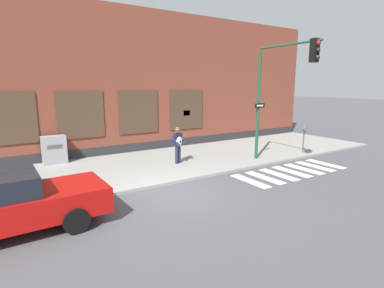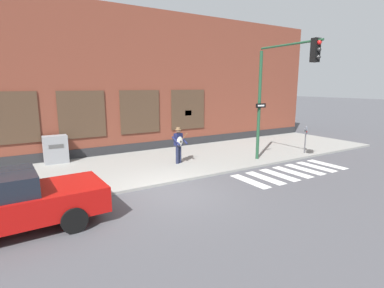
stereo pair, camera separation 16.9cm
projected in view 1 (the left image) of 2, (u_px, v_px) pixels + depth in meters
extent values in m
plane|color=#4C4C51|center=(173.00, 193.00, 10.28)|extent=(160.00, 160.00, 0.00)
cube|color=gray|center=(133.00, 167.00, 13.34)|extent=(28.00, 5.68, 0.10)
cube|color=brown|center=(98.00, 82.00, 16.62)|extent=(28.00, 4.00, 7.59)
cube|color=#28282B|center=(113.00, 151.00, 15.63)|extent=(28.00, 0.04, 0.55)
cube|color=#473323|center=(8.00, 118.00, 12.88)|extent=(2.22, 0.06, 2.30)
cube|color=black|center=(9.00, 118.00, 12.87)|extent=(2.10, 0.03, 2.18)
cube|color=#473323|center=(81.00, 115.00, 14.45)|extent=(2.22, 0.06, 2.30)
cube|color=black|center=(81.00, 115.00, 14.45)|extent=(2.10, 0.03, 2.18)
cube|color=#473323|center=(139.00, 112.00, 16.03)|extent=(2.22, 0.06, 2.30)
cube|color=black|center=(139.00, 112.00, 16.02)|extent=(2.10, 0.03, 2.18)
cube|color=#473323|center=(187.00, 110.00, 17.60)|extent=(2.22, 0.06, 2.30)
cube|color=black|center=(187.00, 110.00, 17.59)|extent=(2.10, 0.03, 2.18)
cube|color=yellow|center=(187.00, 113.00, 17.62)|extent=(0.44, 0.02, 0.30)
cube|color=silver|center=(250.00, 181.00, 11.56)|extent=(0.42, 1.90, 0.01)
cube|color=silver|center=(265.00, 178.00, 11.98)|extent=(0.42, 1.90, 0.01)
cube|color=silver|center=(279.00, 175.00, 12.40)|extent=(0.42, 1.90, 0.01)
cube|color=silver|center=(291.00, 172.00, 12.81)|extent=(0.42, 1.90, 0.01)
cube|color=silver|center=(303.00, 169.00, 13.23)|extent=(0.42, 1.90, 0.01)
cube|color=silver|center=(315.00, 166.00, 13.65)|extent=(0.42, 1.90, 0.01)
cube|color=silver|center=(325.00, 164.00, 14.07)|extent=(0.42, 1.90, 0.01)
cube|color=#B20F0C|center=(10.00, 208.00, 7.36)|extent=(4.66, 1.99, 0.68)
cube|color=silver|center=(95.00, 183.00, 9.06)|extent=(0.07, 0.24, 0.12)
cube|color=silver|center=(107.00, 194.00, 8.14)|extent=(0.07, 0.24, 0.12)
cylinder|color=black|center=(61.00, 199.00, 8.88)|extent=(0.67, 0.26, 0.66)
cylinder|color=black|center=(76.00, 220.00, 7.46)|extent=(0.67, 0.26, 0.66)
cylinder|color=#1E233D|center=(179.00, 154.00, 13.84)|extent=(0.15, 0.15, 0.84)
cylinder|color=#1E233D|center=(177.00, 155.00, 13.70)|extent=(0.15, 0.15, 0.84)
cube|color=#191E47|center=(178.00, 139.00, 13.64)|extent=(0.43, 0.32, 0.55)
sphere|color=brown|center=(178.00, 131.00, 13.57)|extent=(0.22, 0.22, 0.22)
cylinder|color=olive|center=(178.00, 130.00, 13.56)|extent=(0.28, 0.28, 0.02)
cylinder|color=olive|center=(178.00, 128.00, 13.55)|extent=(0.18, 0.18, 0.09)
cylinder|color=#191E47|center=(183.00, 140.00, 13.76)|extent=(0.23, 0.52, 0.39)
cylinder|color=#191E47|center=(176.00, 141.00, 13.41)|extent=(0.23, 0.52, 0.39)
ellipsoid|color=silver|center=(179.00, 142.00, 13.48)|extent=(0.38, 0.22, 0.44)
cylinder|color=black|center=(180.00, 142.00, 13.44)|extent=(0.09, 0.03, 0.09)
cylinder|color=brown|center=(184.00, 137.00, 13.62)|extent=(0.46, 0.17, 0.34)
cylinder|color=#1E472D|center=(258.00, 107.00, 14.25)|extent=(0.15, 0.15, 5.09)
cylinder|color=#1E472D|center=(288.00, 45.00, 12.37)|extent=(0.18, 3.25, 0.09)
cube|color=black|center=(314.00, 50.00, 11.34)|extent=(0.31, 0.25, 0.88)
sphere|color=red|center=(319.00, 43.00, 11.15)|extent=(0.17, 0.17, 0.17)
sphere|color=black|center=(318.00, 50.00, 11.20)|extent=(0.17, 0.17, 0.17)
sphere|color=black|center=(318.00, 57.00, 11.25)|extent=(0.17, 0.17, 0.17)
cube|color=black|center=(260.00, 106.00, 14.14)|extent=(0.60, 0.05, 0.20)
cube|color=white|center=(260.00, 106.00, 14.13)|extent=(0.40, 0.02, 0.07)
cylinder|color=#47474C|center=(303.00, 143.00, 15.92)|extent=(0.06, 0.06, 1.05)
cube|color=slate|center=(304.00, 130.00, 15.79)|extent=(0.13, 0.10, 0.30)
sphere|color=slate|center=(304.00, 127.00, 15.75)|extent=(0.11, 0.11, 0.11)
cube|color=red|center=(305.00, 131.00, 15.75)|extent=(0.09, 0.01, 0.07)
cube|color=gray|center=(54.00, 150.00, 13.68)|extent=(1.04, 0.53, 1.28)
cube|color=#4C4C4C|center=(55.00, 147.00, 13.42)|extent=(0.62, 0.02, 0.16)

